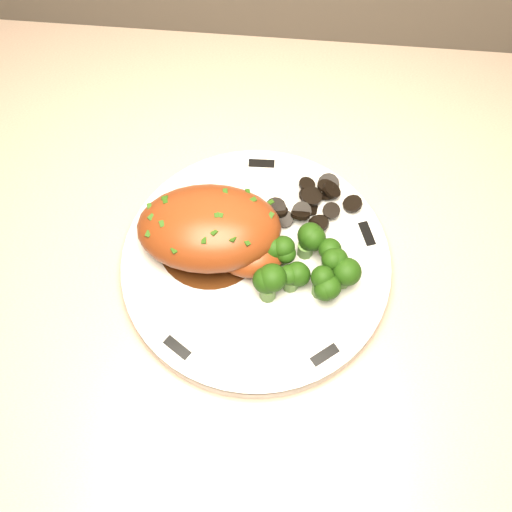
# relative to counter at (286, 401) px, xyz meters

# --- Properties ---
(counter) EXTENTS (2.13, 0.70, 1.04)m
(counter) POSITION_rel_counter_xyz_m (0.00, 0.00, 0.00)
(counter) COLOR brown
(counter) RESTS_ON ground
(plate) EXTENTS (0.28, 0.28, 0.02)m
(plate) POSITION_rel_counter_xyz_m (-0.05, 0.01, 0.46)
(plate) COLOR silver
(plate) RESTS_ON counter
(rim_accent_0) EXTENTS (0.02, 0.03, 0.00)m
(rim_accent_0) POSITION_rel_counter_xyz_m (0.05, 0.05, 0.47)
(rim_accent_0) COLOR black
(rim_accent_0) RESTS_ON plate
(rim_accent_1) EXTENTS (0.03, 0.01, 0.00)m
(rim_accent_1) POSITION_rel_counter_xyz_m (-0.05, 0.12, 0.47)
(rim_accent_1) COLOR black
(rim_accent_1) RESTS_ON plate
(rim_accent_2) EXTENTS (0.02, 0.03, 0.00)m
(rim_accent_2) POSITION_rel_counter_xyz_m (-0.15, 0.04, 0.47)
(rim_accent_2) COLOR black
(rim_accent_2) RESTS_ON plate
(rim_accent_3) EXTENTS (0.03, 0.02, 0.00)m
(rim_accent_3) POSITION_rel_counter_xyz_m (-0.11, -0.08, 0.47)
(rim_accent_3) COLOR black
(rim_accent_3) RESTS_ON plate
(rim_accent_4) EXTENTS (0.03, 0.02, 0.00)m
(rim_accent_4) POSITION_rel_counter_xyz_m (0.02, -0.08, 0.47)
(rim_accent_4) COLOR black
(rim_accent_4) RESTS_ON plate
(gravy_pool) EXTENTS (0.10, 0.10, 0.00)m
(gravy_pool) POSITION_rel_counter_xyz_m (-0.09, 0.02, 0.47)
(gravy_pool) COLOR #3D1D0B
(gravy_pool) RESTS_ON plate
(chicken_breast) EXTENTS (0.14, 0.10, 0.05)m
(chicken_breast) POSITION_rel_counter_xyz_m (-0.09, 0.02, 0.50)
(chicken_breast) COLOR brown
(chicken_breast) RESTS_ON plate
(mushroom_pile) EXTENTS (0.08, 0.06, 0.02)m
(mushroom_pile) POSITION_rel_counter_xyz_m (-0.00, 0.07, 0.48)
(mushroom_pile) COLOR black
(mushroom_pile) RESTS_ON plate
(broccoli_florets) EXTENTS (0.09, 0.07, 0.03)m
(broccoli_florets) POSITION_rel_counter_xyz_m (-0.00, -0.00, 0.49)
(broccoli_florets) COLOR #4A7330
(broccoli_florets) RESTS_ON plate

